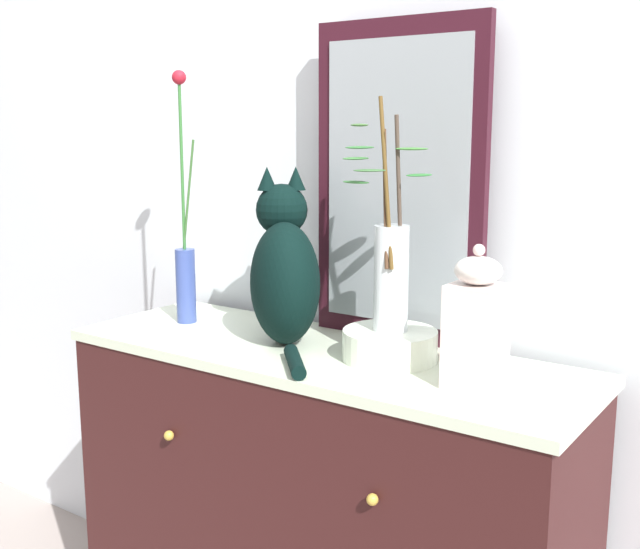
# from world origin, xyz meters

# --- Properties ---
(wall_back) EXTENTS (4.40, 0.08, 2.60)m
(wall_back) POSITION_xyz_m (0.00, 0.29, 1.30)
(wall_back) COLOR silver
(wall_back) RESTS_ON ground_plane
(sideboard) EXTENTS (1.26, 0.45, 0.91)m
(sideboard) POSITION_xyz_m (0.00, -0.00, 0.46)
(sideboard) COLOR #331515
(sideboard) RESTS_ON ground_plane
(mirror_leaning) EXTENTS (0.45, 0.03, 0.76)m
(mirror_leaning) POSITION_xyz_m (0.09, 0.19, 1.29)
(mirror_leaning) COLOR #320F19
(mirror_leaning) RESTS_ON sideboard
(cat_sitting) EXTENTS (0.36, 0.38, 0.42)m
(cat_sitting) POSITION_xyz_m (-0.11, 0.02, 1.08)
(cat_sitting) COLOR black
(cat_sitting) RESTS_ON sideboard
(vase_slim_green) EXTENTS (0.07, 0.05, 0.65)m
(vase_slim_green) POSITION_xyz_m (-0.45, 0.02, 1.07)
(vase_slim_green) COLOR #374A91
(vase_slim_green) RESTS_ON sideboard
(bowl_porcelain) EXTENTS (0.21, 0.21, 0.07)m
(bowl_porcelain) POSITION_xyz_m (0.17, 0.03, 0.95)
(bowl_porcelain) COLOR white
(bowl_porcelain) RESTS_ON sideboard
(vase_glass_clear) EXTENTS (0.18, 0.16, 0.51)m
(vase_glass_clear) POSITION_xyz_m (0.17, 0.03, 1.12)
(vase_glass_clear) COLOR silver
(vase_glass_clear) RESTS_ON bowl_porcelain
(jar_lidded_porcelain) EXTENTS (0.10, 0.10, 0.29)m
(jar_lidded_porcelain) POSITION_xyz_m (0.40, -0.03, 1.04)
(jar_lidded_porcelain) COLOR silver
(jar_lidded_porcelain) RESTS_ON sideboard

